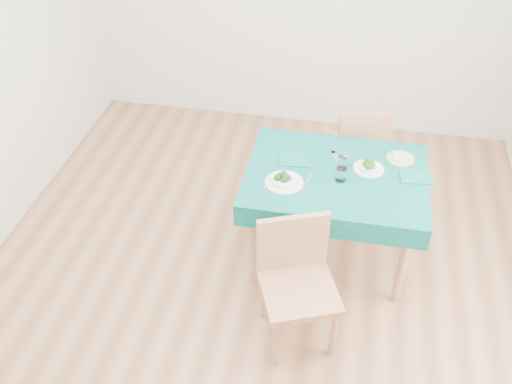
% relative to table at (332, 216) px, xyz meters
% --- Properties ---
extents(room_shell, '(4.02, 4.52, 2.73)m').
position_rel_table_xyz_m(room_shell, '(-0.47, -0.41, 0.97)').
color(room_shell, '#8D5B3B').
rests_on(room_shell, ground).
extents(table, '(1.21, 0.92, 0.76)m').
position_rel_table_xyz_m(table, '(0.00, 0.00, 0.00)').
color(table, '#085A53').
rests_on(table, ground).
extents(chair_near, '(0.60, 0.62, 1.12)m').
position_rel_table_xyz_m(chair_near, '(-0.13, -0.78, 0.18)').
color(chair_near, '#A6724E').
rests_on(chair_near, ground).
extents(chair_far, '(0.54, 0.56, 1.04)m').
position_rel_table_xyz_m(chair_far, '(0.11, 0.85, 0.14)').
color(chair_far, '#A6724E').
rests_on(chair_far, ground).
extents(bowl_near, '(0.25, 0.25, 0.08)m').
position_rel_table_xyz_m(bowl_near, '(-0.33, -0.17, 0.42)').
color(bowl_near, white).
rests_on(bowl_near, table).
extents(bowl_far, '(0.21, 0.21, 0.06)m').
position_rel_table_xyz_m(bowl_far, '(0.21, 0.09, 0.41)').
color(bowl_far, white).
rests_on(bowl_far, table).
extents(fork_near, '(0.10, 0.18, 0.00)m').
position_rel_table_xyz_m(fork_near, '(-0.42, -0.17, 0.38)').
color(fork_near, silver).
rests_on(fork_near, table).
extents(knife_near, '(0.07, 0.21, 0.00)m').
position_rel_table_xyz_m(knife_near, '(-0.19, -0.13, 0.38)').
color(knife_near, silver).
rests_on(knife_near, table).
extents(fork_far, '(0.10, 0.19, 0.00)m').
position_rel_table_xyz_m(fork_far, '(-0.01, 0.17, 0.38)').
color(fork_far, silver).
rests_on(fork_far, table).
extents(knife_far, '(0.03, 0.19, 0.00)m').
position_rel_table_xyz_m(knife_far, '(0.52, 0.08, 0.38)').
color(knife_far, silver).
rests_on(knife_far, table).
extents(napkin_near, '(0.22, 0.17, 0.01)m').
position_rel_table_xyz_m(napkin_near, '(-0.29, 0.09, 0.39)').
color(napkin_near, '#0B645C').
rests_on(napkin_near, table).
extents(napkin_far, '(0.22, 0.17, 0.01)m').
position_rel_table_xyz_m(napkin_far, '(0.52, 0.06, 0.39)').
color(napkin_far, '#0B645C').
rests_on(napkin_far, table).
extents(tumbler_center, '(0.06, 0.06, 0.08)m').
position_rel_table_xyz_m(tumbler_center, '(0.03, 0.09, 0.42)').
color(tumbler_center, white).
rests_on(tumbler_center, table).
extents(tumbler_side, '(0.07, 0.07, 0.09)m').
position_rel_table_xyz_m(tumbler_side, '(0.03, -0.06, 0.43)').
color(tumbler_side, white).
rests_on(tumbler_side, table).
extents(side_plate, '(0.19, 0.19, 0.01)m').
position_rel_table_xyz_m(side_plate, '(0.42, 0.25, 0.38)').
color(side_plate, '#B0C25F').
rests_on(side_plate, table).
extents(bread_slice, '(0.12, 0.12, 0.02)m').
position_rel_table_xyz_m(bread_slice, '(0.42, 0.25, 0.40)').
color(bread_slice, beige).
rests_on(bread_slice, side_plate).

